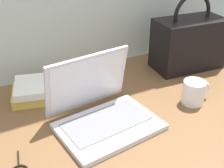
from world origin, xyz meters
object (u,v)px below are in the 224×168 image
Objects in this scene: handbag at (188,42)px; laptop at (101,110)px; coffee_mug at (194,92)px; book_stack at (40,90)px.

laptop is at bearing -159.50° from handbag.
coffee_mug reaches higher than book_stack.
laptop is 0.56m from handbag.
handbag reaches higher than book_stack.
laptop is 1.01× the size of handbag.
handbag is at bearing 20.50° from laptop.
coffee_mug is 0.31m from handbag.
laptop is 1.45× the size of book_stack.
laptop is at bearing 171.51° from coffee_mug.
handbag reaches higher than laptop.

